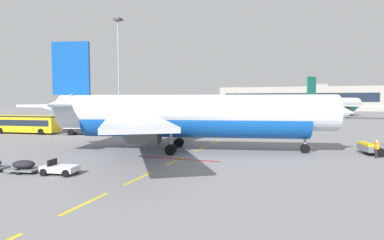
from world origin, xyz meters
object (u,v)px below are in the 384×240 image
(apron_shuttle_bus, at_px, (25,123))
(ground_crew_worker, at_px, (377,148))
(fuel_service_truck, at_px, (86,124))
(apron_light_mast_near, at_px, (118,58))
(airliner_mid_left, at_px, (334,105))
(airliner_foreground, at_px, (188,115))
(baggage_train, at_px, (7,165))

(apron_shuttle_bus, distance_m, ground_crew_worker, 51.08)
(apron_shuttle_bus, distance_m, fuel_service_truck, 10.84)
(ground_crew_worker, distance_m, apron_light_mast_near, 61.12)
(airliner_mid_left, relative_size, fuel_service_truck, 4.45)
(airliner_foreground, xyz_separation_m, ground_crew_worker, (18.72, 2.06, -2.93))
(airliner_foreground, height_order, fuel_service_truck, airliner_foreground)
(fuel_service_truck, height_order, ground_crew_worker, fuel_service_truck)
(fuel_service_truck, bearing_deg, baggage_train, -64.49)
(airliner_foreground, bearing_deg, baggage_train, -124.26)
(fuel_service_truck, relative_size, ground_crew_worker, 4.16)
(fuel_service_truck, bearing_deg, ground_crew_worker, -11.15)
(ground_crew_worker, bearing_deg, apron_light_mast_near, 146.57)
(airliner_foreground, xyz_separation_m, baggage_train, (-9.78, -14.35, -3.42))
(ground_crew_worker, bearing_deg, airliner_foreground, -173.73)
(airliner_mid_left, distance_m, fuel_service_truck, 80.89)
(baggage_train, bearing_deg, airliner_foreground, 55.74)
(airliner_mid_left, distance_m, apron_light_mast_near, 68.90)
(airliner_foreground, bearing_deg, fuel_service_truck, 155.02)
(baggage_train, distance_m, ground_crew_worker, 32.88)
(airliner_mid_left, height_order, apron_shuttle_bus, airliner_mid_left)
(airliner_mid_left, bearing_deg, apron_shuttle_bus, -126.56)
(apron_shuttle_bus, xyz_separation_m, ground_crew_worker, (50.74, -5.83, -0.73))
(airliner_mid_left, bearing_deg, apron_light_mast_near, -139.34)
(baggage_train, bearing_deg, apron_light_mast_near, 113.20)
(airliner_foreground, relative_size, apron_light_mast_near, 1.38)
(airliner_mid_left, distance_m, baggage_train, 98.27)
(airliner_mid_left, relative_size, ground_crew_worker, 18.52)
(apron_shuttle_bus, xyz_separation_m, fuel_service_truck, (10.64, 2.07, -0.10))
(airliner_foreground, relative_size, fuel_service_truck, 4.67)
(apron_light_mast_near, bearing_deg, ground_crew_worker, -33.43)
(apron_shuttle_bus, bearing_deg, airliner_mid_left, 53.44)
(baggage_train, height_order, apron_light_mast_near, apron_light_mast_near)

